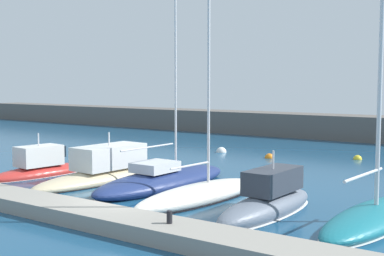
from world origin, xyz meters
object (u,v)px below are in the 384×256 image
motorboat_slate_fifth (268,202)px  dock_bollard (169,217)px  motorboat_red_nearest (41,169)px  sailboat_ivory_fourth (200,194)px  sailboat_teal_sixth (374,214)px  mooring_buoy_white (221,152)px  sailboat_navy_third (163,180)px  mooring_buoy_orange (269,158)px  motorboat_sand_second (107,171)px  mooring_buoy_yellow (358,159)px

motorboat_slate_fifth → dock_bollard: motorboat_slate_fifth is taller
motorboat_red_nearest → sailboat_ivory_fourth: size_ratio=0.53×
sailboat_teal_sixth → mooring_buoy_white: sailboat_teal_sixth is taller
motorboat_red_nearest → sailboat_navy_third: 8.00m
mooring_buoy_orange → motorboat_sand_second: bearing=-105.1°
motorboat_red_nearest → sailboat_navy_third: size_ratio=0.43×
motorboat_sand_second → sailboat_navy_third: 3.73m
sailboat_navy_third → mooring_buoy_white: 14.09m
motorboat_sand_second → dock_bollard: motorboat_sand_second is taller
dock_bollard → sailboat_navy_third: bearing=129.7°
sailboat_navy_third → mooring_buoy_orange: sailboat_navy_third is taller
sailboat_ivory_fourth → mooring_buoy_white: (-8.02, 14.71, -0.28)m
motorboat_red_nearest → motorboat_sand_second: motorboat_sand_second is taller
motorboat_red_nearest → motorboat_slate_fifth: bearing=-85.3°
sailboat_ivory_fourth → motorboat_sand_second: bearing=86.0°
sailboat_teal_sixth → mooring_buoy_orange: sailboat_teal_sixth is taller
sailboat_navy_third → mooring_buoy_orange: (-0.21, 12.56, -0.37)m
motorboat_slate_fifth → mooring_buoy_white: 19.27m
dock_bollard → motorboat_slate_fifth: bearing=78.0°
motorboat_red_nearest → mooring_buoy_orange: size_ratio=10.13×
motorboat_sand_second → motorboat_slate_fifth: size_ratio=1.39×
motorboat_slate_fifth → mooring_buoy_white: size_ratio=8.80×
dock_bollard → mooring_buoy_yellow: bearing=92.0°
sailboat_navy_third → mooring_buoy_yellow: bearing=-16.6°
mooring_buoy_white → sailboat_ivory_fourth: bearing=-61.4°
sailboat_teal_sixth → mooring_buoy_orange: (-11.25, 13.42, -0.35)m
mooring_buoy_white → mooring_buoy_orange: (4.51, -0.72, 0.00)m
mooring_buoy_yellow → sailboat_ivory_fourth: bearing=-96.3°
sailboat_teal_sixth → mooring_buoy_yellow: (-5.87, 16.45, -0.35)m
mooring_buoy_white → mooring_buoy_orange: bearing=-9.0°
motorboat_slate_fifth → sailboat_navy_third: bearing=76.0°
motorboat_sand_second → motorboat_slate_fifth: bearing=-95.6°
sailboat_teal_sixth → dock_bollard: 8.12m
sailboat_ivory_fourth → mooring_buoy_yellow: bearing=-1.5°
motorboat_sand_second → sailboat_ivory_fourth: 7.08m
mooring_buoy_yellow → dock_bollard: (0.79, -22.77, 0.81)m
sailboat_ivory_fourth → mooring_buoy_orange: 14.43m
sailboat_navy_third → motorboat_sand_second: bearing=97.2°
sailboat_ivory_fourth → mooring_buoy_yellow: sailboat_ivory_fourth is taller
sailboat_navy_third → sailboat_teal_sixth: (11.04, -0.87, -0.01)m
motorboat_red_nearest → sailboat_ivory_fourth: (11.15, 0.09, -0.13)m
sailboat_teal_sixth → motorboat_sand_second: bearing=91.9°
mooring_buoy_orange → motorboat_slate_fifth: bearing=-63.3°
sailboat_navy_third → motorboat_slate_fifth: 7.34m
motorboat_red_nearest → sailboat_teal_sixth: bearing=-81.6°
motorboat_sand_second → mooring_buoy_yellow: 18.25m
sailboat_ivory_fourth → mooring_buoy_white: size_ratio=16.03×
motorboat_sand_second → motorboat_slate_fifth: (10.78, -1.60, 0.01)m
mooring_buoy_yellow → mooring_buoy_orange: (-5.38, -3.03, 0.00)m
sailboat_navy_third → sailboat_teal_sixth: 11.07m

